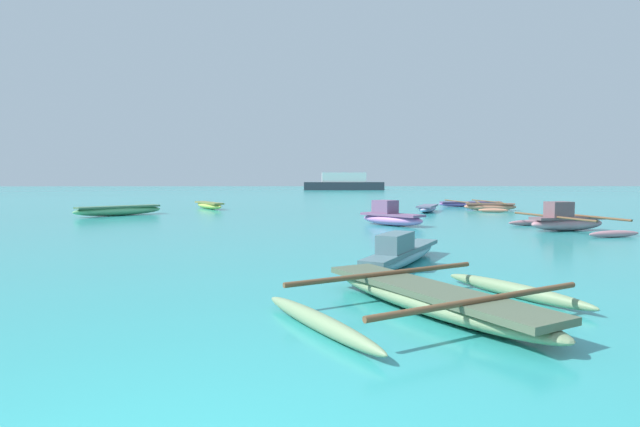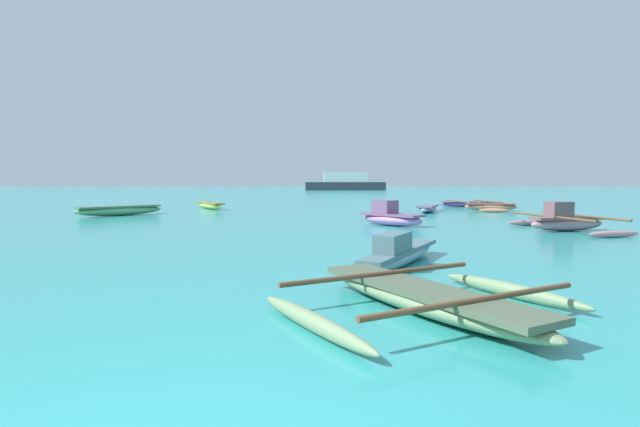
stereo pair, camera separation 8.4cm
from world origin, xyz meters
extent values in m
ellipsoid|color=tan|center=(10.32, 24.05, 0.19)|extent=(2.67, 1.17, 0.39)
cube|color=brown|center=(10.32, 24.05, 0.35)|extent=(2.46, 1.10, 0.08)
cylinder|color=brown|center=(10.89, 23.91, 0.41)|extent=(0.79, 2.93, 0.07)
cylinder|color=brown|center=(9.75, 24.19, 0.41)|extent=(0.79, 2.93, 0.07)
ellipsoid|color=tan|center=(10.68, 25.51, 0.10)|extent=(1.45, 0.54, 0.20)
ellipsoid|color=tan|center=(9.96, 22.59, 0.10)|extent=(1.45, 0.54, 0.20)
ellipsoid|color=#B37883|center=(9.01, 13.73, 0.22)|extent=(2.62, 1.14, 0.44)
cube|color=#6F4E54|center=(9.01, 13.73, 0.40)|extent=(2.42, 1.07, 0.08)
cube|color=#6F4E54|center=(8.70, 13.67, 0.68)|extent=(0.81, 0.67, 0.48)
cylinder|color=brown|center=(9.57, 13.85, 0.46)|extent=(0.83, 3.68, 0.07)
cylinder|color=brown|center=(8.45, 13.62, 0.46)|extent=(0.83, 3.68, 0.07)
ellipsoid|color=#B37883|center=(8.63, 15.56, 0.10)|extent=(1.65, 0.53, 0.20)
ellipsoid|color=#B37883|center=(9.39, 11.90, 0.10)|extent=(1.65, 0.53, 0.20)
ellipsoid|color=#C5CE55|center=(-4.70, 25.91, 0.18)|extent=(2.30, 3.35, 0.37)
cube|color=olive|center=(-4.70, 25.91, 0.33)|extent=(2.14, 3.09, 0.08)
ellipsoid|color=#6BB77A|center=(-7.73, 20.82, 0.22)|extent=(3.39, 3.23, 0.44)
cube|color=#477150|center=(-7.73, 20.82, 0.40)|extent=(3.14, 2.99, 0.08)
ellipsoid|color=gray|center=(2.32, 4.19, 0.16)|extent=(2.43, 3.68, 0.31)
cube|color=#505F47|center=(2.32, 4.19, 0.27)|extent=(2.26, 3.40, 0.08)
cylinder|color=brown|center=(2.73, 3.44, 0.33)|extent=(2.75, 1.53, 0.07)
cylinder|color=brown|center=(1.91, 4.94, 0.33)|extent=(2.75, 1.53, 0.07)
ellipsoid|color=gray|center=(3.68, 4.92, 0.10)|extent=(1.32, 2.22, 0.20)
ellipsoid|color=gray|center=(0.96, 3.45, 0.10)|extent=(1.32, 2.22, 0.20)
ellipsoid|color=#7BB5C5|center=(2.66, 7.60, 0.15)|extent=(2.19, 3.51, 0.31)
cube|color=slate|center=(2.66, 7.60, 0.27)|extent=(2.03, 3.24, 0.08)
cube|color=slate|center=(2.43, 7.19, 0.47)|extent=(0.85, 1.11, 0.34)
ellipsoid|color=#9DA2D2|center=(6.77, 22.97, 0.17)|extent=(1.77, 2.98, 0.34)
cube|color=slate|center=(6.77, 22.97, 0.30)|extent=(1.66, 2.75, 0.08)
ellipsoid|color=#C97EC4|center=(3.79, 15.68, 0.21)|extent=(2.29, 2.41, 0.42)
cube|color=#7B5278|center=(3.79, 15.68, 0.38)|extent=(2.13, 2.24, 0.08)
cube|color=#7B5278|center=(3.57, 15.91, 0.65)|extent=(0.97, 0.97, 0.46)
ellipsoid|color=#9E66BB|center=(10.52, 27.81, 0.15)|extent=(4.00, 0.97, 0.31)
cube|color=#634474|center=(10.52, 27.81, 0.27)|extent=(3.68, 0.92, 0.08)
cylinder|color=brown|center=(11.41, 27.88, 0.33)|extent=(0.40, 3.78, 0.07)
cylinder|color=brown|center=(9.64, 27.73, 0.33)|extent=(0.40, 3.78, 0.07)
ellipsoid|color=#9E66BB|center=(10.36, 29.70, 0.10)|extent=(2.25, 0.39, 0.20)
ellipsoid|color=#9E66BB|center=(10.69, 25.92, 0.10)|extent=(2.25, 0.39, 0.20)
cube|color=#2D333D|center=(6.18, 75.46, 0.61)|extent=(12.29, 2.70, 1.23)
cube|color=white|center=(6.18, 75.46, 1.97)|extent=(6.76, 2.30, 1.48)
camera|label=1|loc=(0.87, -1.78, 1.61)|focal=28.00mm
camera|label=2|loc=(0.95, -1.78, 1.61)|focal=28.00mm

